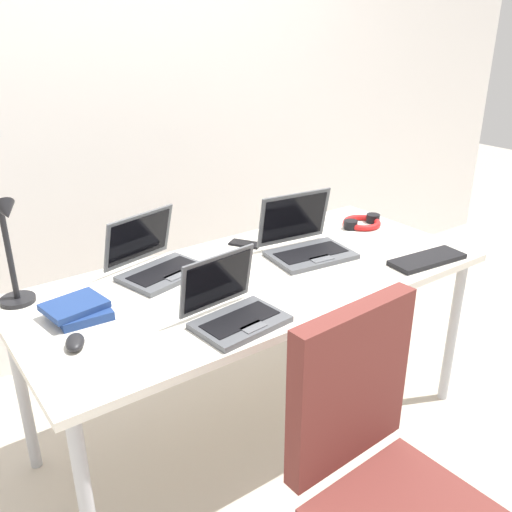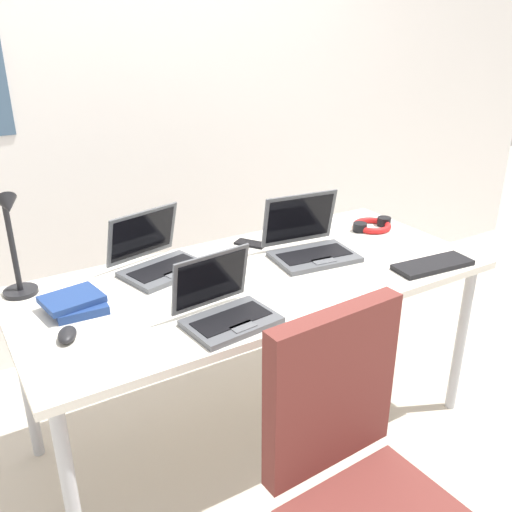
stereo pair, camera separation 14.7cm
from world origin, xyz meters
The scene contains 12 objects.
ground_plane centered at (0.00, 0.00, 0.00)m, with size 12.00×12.00×0.00m, color #B7AD9E.
wall_back centered at (0.00, 1.10, 1.30)m, with size 6.00×0.13×2.60m.
desk centered at (0.00, 0.00, 0.68)m, with size 1.80×0.80×0.74m.
desk_lamp centered at (-0.80, 0.28, 0.94)m, with size 0.12×0.18×0.40m.
laptop_back_left centered at (0.29, 0.05, 0.79)m, with size 0.36×0.31×0.24m.
laptop_near_mouse centered at (-0.27, -0.24, 0.78)m, with size 0.31×0.26×0.22m.
laptop_back_right centered at (-0.30, 0.24, 0.79)m, with size 0.37×0.34×0.23m.
external_keyboard centered at (0.64, -0.30, 0.75)m, with size 0.33×0.12×0.02m, color black.
computer_mouse centered at (-0.74, -0.09, 0.76)m, with size 0.06×0.10×0.03m, color black.
cell_phone centered at (0.14, 0.28, 0.74)m, with size 0.06×0.14×0.01m, color black.
headphones centered at (0.73, 0.15, 0.76)m, with size 0.21×0.18×0.04m.
book_stack centered at (-0.66, 0.08, 0.77)m, with size 0.21×0.19×0.05m.
Camera 2 is at (-1.01, -1.65, 1.66)m, focal length 39.18 mm.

